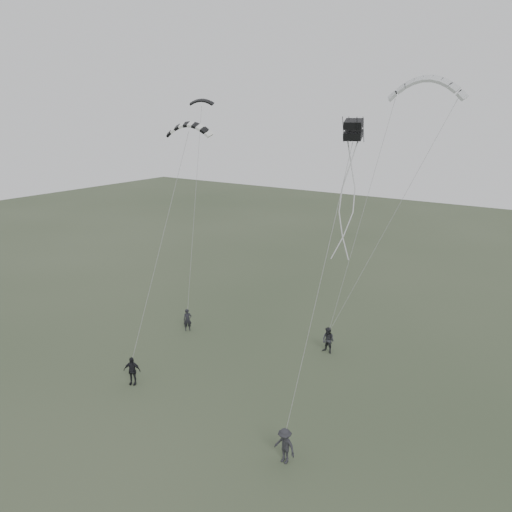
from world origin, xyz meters
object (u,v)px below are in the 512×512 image
Objects in this scene: flyer_center at (132,371)px; flyer_far at (285,446)px; flyer_left at (188,320)px; kite_box at (353,130)px; kite_pale_large at (428,79)px; kite_striped at (189,124)px; kite_dark_small at (201,100)px; flyer_right at (328,340)px.

flyer_far reaches higher than flyer_center.
kite_box is at bearing -64.96° from flyer_left.
flyer_far is at bearing -102.99° from kite_pale_large.
kite_box reaches higher than flyer_center.
flyer_center is at bearing -112.41° from kite_striped.
flyer_far is (10.60, -0.85, 0.00)m from flyer_center.
kite_pale_large is 1.60× the size of kite_striped.
flyer_left is at bearing 145.92° from kite_box.
kite_dark_small is 17.39m from kite_box.
kite_pale_large reaches higher than flyer_far.
flyer_right is 2.30× the size of kite_box.
flyer_left is 10.10m from flyer_right.
kite_dark_small is 15.09m from kite_pale_large.
kite_dark_small is (-3.54, 11.00, 14.92)m from flyer_center.
kite_dark_small is (-14.14, 11.85, 14.92)m from flyer_far.
flyer_right is 1.03× the size of kite_dark_small.
flyer_center is at bearing 177.18° from kite_box.
flyer_center is at bearing -100.74° from kite_dark_small.
kite_dark_small is 0.62× the size of kite_striped.
kite_pale_large is (0.74, 14.15, 15.96)m from flyer_far.
kite_dark_small is at bearing 98.87° from kite_striped.
flyer_left is 0.95× the size of flyer_far.
kite_striped reaches higher than flyer_far.
flyer_center is at bearing -118.79° from flyer_left.
flyer_far is at bearing -78.41° from flyer_left.
flyer_right reaches higher than flyer_far.
kite_dark_small is at bearing 178.77° from kite_pale_large.
flyer_right is at bearing -147.11° from kite_pale_large.
kite_dark_small is at bearing -177.50° from flyer_right.
kite_box is at bearing -38.98° from kite_striped.
flyer_left is 19.90m from kite_box.
kite_striped is at bearing -85.82° from kite_dark_small.
kite_box reaches higher than flyer_far.
flyer_right is at bearing 114.07° from flyer_far.
kite_pale_large is (11.34, 13.30, 15.96)m from flyer_center.
kite_pale_large is at bearing -19.79° from kite_dark_small.
flyer_right is 0.40× the size of kite_pale_large.
kite_box is (11.59, 2.56, 13.43)m from flyer_center.
kite_box is (13.87, -4.72, 13.47)m from flyer_left.
kite_pale_large reaches higher than flyer_right.
kite_dark_small is 6.45m from kite_striped.
flyer_right is 1.03× the size of flyer_far.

